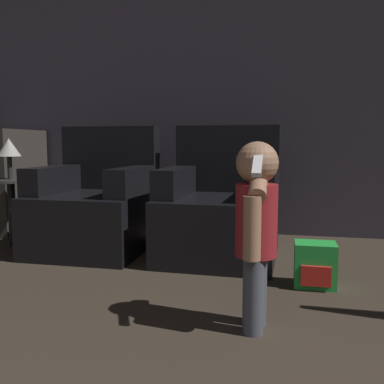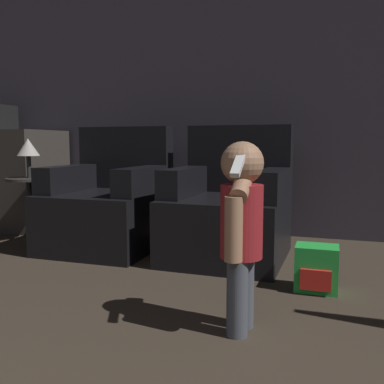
{
  "view_description": "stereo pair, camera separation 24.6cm",
  "coord_description": "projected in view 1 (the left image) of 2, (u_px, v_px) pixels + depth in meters",
  "views": [
    {
      "loc": [
        0.51,
        0.63,
        0.81
      ],
      "look_at": [
        -0.01,
        3.02,
        0.53
      ],
      "focal_mm": 40.0,
      "sensor_mm": 36.0,
      "label": 1
    },
    {
      "loc": [
        0.75,
        0.69,
        0.81
      ],
      "look_at": [
        -0.01,
        3.02,
        0.53
      ],
      "focal_mm": 40.0,
      "sensor_mm": 36.0,
      "label": 2
    }
  ],
  "objects": [
    {
      "name": "lamp",
      "position": [
        9.0,
        148.0,
        3.32
      ],
      "size": [
        0.18,
        0.18,
        0.32
      ],
      "color": "#262626",
      "rests_on": "side_table"
    },
    {
      "name": "side_table",
      "position": [
        11.0,
        194.0,
        3.36
      ],
      "size": [
        0.37,
        0.37,
        0.53
      ],
      "color": "black",
      "rests_on": "ground_plane"
    },
    {
      "name": "armchair_left",
      "position": [
        97.0,
        207.0,
        3.28
      ],
      "size": [
        0.79,
        0.87,
        0.95
      ],
      "rotation": [
        0.0,
        0.0,
        0.0
      ],
      "color": "black",
      "rests_on": "ground_plane"
    },
    {
      "name": "wall_back",
      "position": [
        229.0,
        89.0,
        3.81
      ],
      "size": [
        8.4,
        0.05,
        2.6
      ],
      "color": "#3D3842",
      "rests_on": "ground_plane"
    },
    {
      "name": "toy_backpack",
      "position": [
        315.0,
        265.0,
        2.43
      ],
      "size": [
        0.23,
        0.2,
        0.25
      ],
      "color": "green",
      "rests_on": "ground_plane"
    },
    {
      "name": "person_toddler",
      "position": [
        256.0,
        220.0,
        1.82
      ],
      "size": [
        0.18,
        0.32,
        0.82
      ],
      "rotation": [
        0.0,
        0.0,
        -1.65
      ],
      "color": "#474C56",
      "rests_on": "ground_plane"
    },
    {
      "name": "armchair_right",
      "position": [
        221.0,
        211.0,
        3.07
      ],
      "size": [
        0.81,
        0.88,
        0.95
      ],
      "rotation": [
        0.0,
        0.0,
        -0.02
      ],
      "color": "black",
      "rests_on": "ground_plane"
    }
  ]
}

